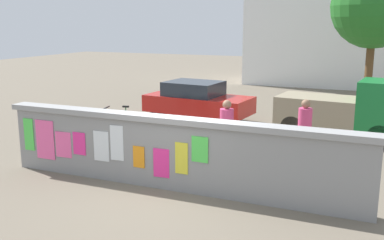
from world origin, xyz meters
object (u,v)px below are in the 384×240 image
at_px(auto_rickshaw_truck, 345,110).
at_px(bicycle_near, 277,169).
at_px(person_bystander, 227,125).
at_px(motorcycle, 153,142).
at_px(tree_roadside, 374,6).
at_px(person_walking, 305,125).
at_px(bicycle_far, 122,124).
at_px(car_parked, 197,100).

relative_size(auto_rickshaw_truck, bicycle_near, 2.19).
height_order(bicycle_near, person_bystander, person_bystander).
height_order(motorcycle, tree_roadside, tree_roadside).
relative_size(person_walking, person_bystander, 1.00).
height_order(bicycle_far, person_bystander, person_bystander).
height_order(motorcycle, bicycle_far, bicycle_far).
bearing_deg(person_walking, auto_rickshaw_truck, 75.32).
height_order(motorcycle, bicycle_near, bicycle_near).
xyz_separation_m(motorcycle, person_walking, (3.62, 1.30, 0.52)).
xyz_separation_m(person_walking, person_bystander, (-1.77, -0.85, 0.00)).
height_order(car_parked, bicycle_near, car_parked).
relative_size(auto_rickshaw_truck, person_walking, 2.31).
xyz_separation_m(car_parked, motorcycle, (0.79, -4.92, -0.27)).
relative_size(motorcycle, tree_roadside, 0.33).
height_order(auto_rickshaw_truck, person_bystander, auto_rickshaw_truck).
distance_m(motorcycle, person_bystander, 1.97).
xyz_separation_m(bicycle_near, person_bystander, (-1.52, 1.04, 0.62)).
distance_m(person_walking, person_bystander, 1.96).
distance_m(car_parked, person_walking, 5.71).
xyz_separation_m(auto_rickshaw_truck, motorcycle, (-4.36, -4.12, -0.44)).
relative_size(motorcycle, person_bystander, 1.17).
xyz_separation_m(car_parked, bicycle_near, (4.16, -5.52, -0.37)).
xyz_separation_m(bicycle_far, tree_roadside, (6.86, 7.87, 3.75)).
height_order(person_bystander, tree_roadside, tree_roadside).
relative_size(bicycle_near, person_bystander, 1.05).
relative_size(car_parked, bicycle_near, 2.32).
bearing_deg(car_parked, motorcycle, -80.83).
bearing_deg(bicycle_far, motorcycle, -41.73).
xyz_separation_m(person_bystander, tree_roadside, (2.92, 9.30, 3.13)).
distance_m(auto_rickshaw_truck, bicycle_near, 4.86).
bearing_deg(tree_roadside, auto_rickshaw_truck, -94.19).
xyz_separation_m(bicycle_far, person_walking, (5.71, -0.57, 0.62)).
distance_m(auto_rickshaw_truck, motorcycle, 6.01).
height_order(bicycle_near, bicycle_far, same).
bearing_deg(auto_rickshaw_truck, bicycle_near, -101.81).
distance_m(bicycle_near, bicycle_far, 6.00).
relative_size(bicycle_far, person_bystander, 1.03).
bearing_deg(auto_rickshaw_truck, tree_roadside, 85.81).
xyz_separation_m(person_walking, tree_roadside, (1.15, 8.44, 3.13)).
bearing_deg(person_walking, tree_roadside, 82.23).
distance_m(person_walking, tree_roadside, 9.07).
height_order(car_parked, person_walking, person_walking).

